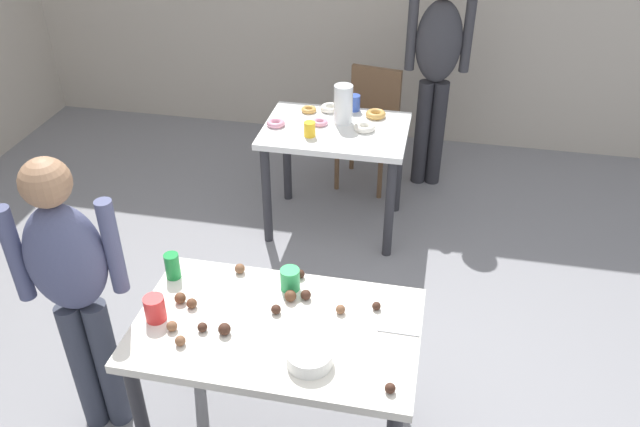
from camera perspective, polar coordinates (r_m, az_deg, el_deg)
ground_plane at (r=3.28m, az=-0.11°, el=-18.06°), size 6.40×6.40×0.00m
dining_table_near at (r=2.74m, az=-3.78°, el=-11.51°), size 1.16×0.69×0.75m
dining_table_far at (r=4.22m, az=1.37°, el=6.03°), size 0.92×0.67×0.75m
chair_far_table at (r=4.87m, az=4.49°, el=8.24°), size 0.47×0.47×0.87m
person_girl_near at (r=2.87m, az=-21.05°, el=-5.76°), size 0.45×0.29×1.44m
person_adult_far at (r=4.69m, az=10.33°, el=13.25°), size 0.45×0.23×1.62m
mixing_bowl at (r=2.49m, az=-0.94°, el=-12.59°), size 0.18×0.18×0.06m
soda_can at (r=2.92m, az=-12.95°, el=-4.55°), size 0.07×0.07×0.12m
fork_near at (r=2.64m, az=6.95°, el=-10.41°), size 0.17×0.02×0.01m
cup_near_0 at (r=2.73m, az=-14.42°, el=-8.16°), size 0.09×0.09×0.11m
cup_near_1 at (r=2.79m, az=-2.67°, el=-5.84°), size 0.08×0.08×0.10m
cake_ball_0 at (r=2.70m, az=-3.92°, el=-8.48°), size 0.04×0.04×0.04m
cake_ball_1 at (r=2.66m, az=-10.38°, el=-9.89°), size 0.04×0.04×0.04m
cake_ball_2 at (r=2.92m, az=-7.12°, el=-4.87°), size 0.05×0.05×0.05m
cake_ball_3 at (r=2.80m, az=-12.29°, el=-7.33°), size 0.05×0.05×0.05m
cake_ball_4 at (r=2.87m, az=-1.78°, el=-5.38°), size 0.04×0.04×0.04m
cake_ball_5 at (r=2.77m, az=-11.30°, el=-7.82°), size 0.04×0.04×0.04m
cake_ball_6 at (r=2.63m, az=-8.47°, el=-10.10°), size 0.05×0.05×0.05m
cake_ball_7 at (r=2.69m, az=1.83°, el=-8.48°), size 0.04×0.04×0.04m
cake_ball_8 at (r=2.41m, az=6.24°, el=-15.14°), size 0.04×0.04×0.04m
cake_ball_9 at (r=2.62m, az=-12.29°, el=-10.96°), size 0.04×0.04×0.04m
cake_ball_10 at (r=2.72m, az=5.02°, el=-8.16°), size 0.04×0.04×0.04m
cake_ball_11 at (r=2.68m, az=-12.99°, el=-9.71°), size 0.04×0.04×0.04m
cake_ball_12 at (r=2.76m, az=-1.27°, el=-7.22°), size 0.04×0.04×0.04m
cake_ball_13 at (r=2.75m, az=-2.65°, el=-7.30°), size 0.05×0.05×0.05m
pitcher_far at (r=4.18m, az=2.07°, el=9.65°), size 0.12×0.12×0.25m
cup_far_0 at (r=4.39m, az=3.04°, el=9.77°), size 0.08×0.08×0.11m
cup_far_1 at (r=4.04m, az=-0.92°, el=7.48°), size 0.07×0.07×0.09m
donut_far_0 at (r=4.13m, az=3.96°, el=7.63°), size 0.14×0.14×0.04m
donut_far_1 at (r=4.38m, az=-0.99°, el=9.19°), size 0.10×0.10×0.03m
donut_far_2 at (r=4.32m, az=4.96°, el=8.76°), size 0.13×0.13×0.04m
donut_far_3 at (r=4.39m, az=0.91°, el=9.34°), size 0.13×0.13×0.04m
donut_far_4 at (r=4.19m, az=-3.93°, el=7.99°), size 0.12×0.12×0.04m
donut_far_5 at (r=4.20m, az=-0.01°, el=8.08°), size 0.10×0.10×0.03m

